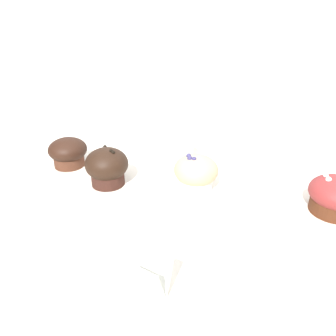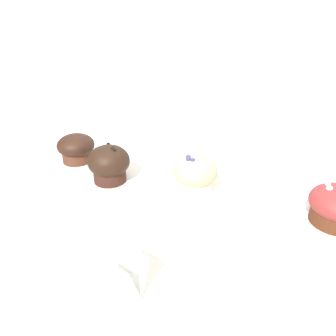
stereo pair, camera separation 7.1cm
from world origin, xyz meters
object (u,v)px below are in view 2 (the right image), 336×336
Objects in this scene: muffin_front_center at (76,148)px; muffin_back_right at (195,174)px; coffee_cup at (181,148)px; muffin_back_left at (109,164)px.

muffin_front_center is 0.99× the size of muffin_back_right.
muffin_front_center is 0.27m from coffee_cup.
muffin_back_right reaches higher than muffin_front_center.
muffin_front_center is 0.33m from muffin_back_right.
muffin_front_center is 0.99× the size of muffin_back_left.
muffin_back_right is 0.78× the size of coffee_cup.
muffin_back_left is at bearing -160.10° from muffin_back_right.
muffin_back_left reaches higher than coffee_cup.
muffin_back_left is at bearing -12.63° from muffin_front_center.
muffin_front_center is 0.77× the size of coffee_cup.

